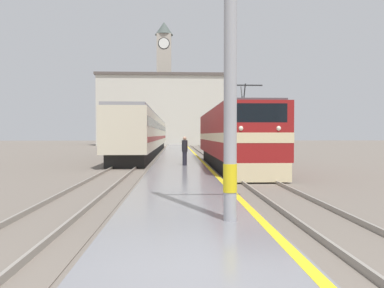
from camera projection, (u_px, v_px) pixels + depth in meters
The scene contains 10 objects.
ground_plane at pixel (179, 157), 35.04m from camera, with size 200.00×200.00×0.00m, color #70665B.
platform at pixel (179, 159), 30.04m from camera, with size 3.37×140.00×0.28m.
rail_track_near at pixel (219, 160), 30.19m from camera, with size 2.84×140.00×0.16m.
rail_track_far at pixel (137, 160), 29.90m from camera, with size 2.84×140.00×0.16m.
locomotive_train at pixel (232, 138), 23.47m from camera, with size 2.92×15.88×4.71m.
passenger_train at pixel (148, 134), 41.57m from camera, with size 2.92×39.50×4.03m.
catenary_mast at pixel (234, 23), 7.81m from camera, with size 2.67×0.29×8.36m.
person_on_platform at pixel (185, 150), 22.09m from camera, with size 0.34×0.34×1.71m.
clock_tower at pixel (164, 80), 82.26m from camera, with size 3.93×3.93×26.82m.
station_building at pixel (162, 110), 73.48m from camera, with size 25.00×7.03×13.83m.
Camera 1 is at (-0.27, -5.02, 2.09)m, focal length 35.00 mm.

